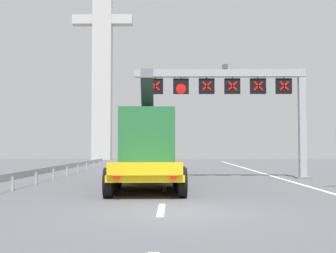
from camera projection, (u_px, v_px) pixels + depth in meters
The scene contains 7 objects.
ground at pixel (178, 212), 12.25m from camera, with size 112.00×112.00×0.00m, color #4C4C51.
lane_markings at pixel (169, 166), 41.47m from camera, with size 0.20×73.11×0.01m.
edge_line_right at pixel (286, 180), 24.17m from camera, with size 0.20×63.00×0.01m, color silver.
overhead_lane_gantry at pixel (240, 90), 26.04m from camera, with size 10.57×0.90×6.85m.
heavy_haul_truck_yellow at pixel (148, 145), 23.20m from camera, with size 3.52×14.15×5.30m.
guardrail_left at pixel (60, 168), 26.03m from camera, with size 0.13×31.41×0.76m.
bridge_pylon_distant at pixel (103, 44), 64.78m from camera, with size 9.00×2.00×33.76m.
Camera 1 is at (-0.17, -12.35, 1.85)m, focal length 46.18 mm.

